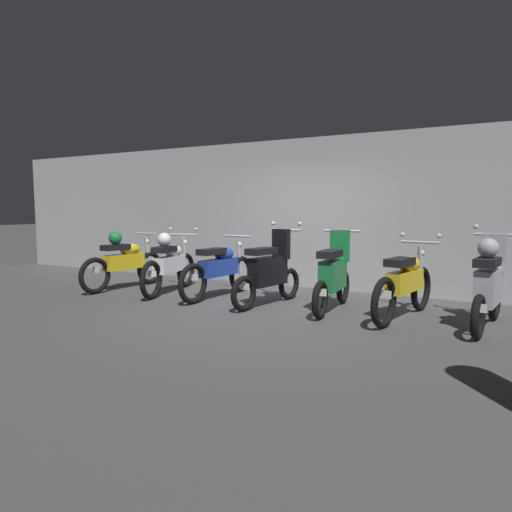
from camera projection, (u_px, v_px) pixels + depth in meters
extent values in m
plane|color=#424244|center=(259.00, 309.00, 6.80)|extent=(80.00, 80.00, 0.00)
cube|color=#9EA0A3|center=(314.00, 214.00, 8.60)|extent=(16.00, 0.30, 2.81)
torus|color=black|center=(150.00, 268.00, 9.03)|extent=(0.15, 0.66, 0.65)
torus|color=black|center=(95.00, 276.00, 7.95)|extent=(0.15, 0.66, 0.65)
cube|color=gold|center=(124.00, 262.00, 8.47)|extent=(0.29, 0.85, 0.28)
ellipsoid|color=gold|center=(130.00, 249.00, 8.58)|extent=(0.30, 0.46, 0.22)
cube|color=black|center=(116.00, 247.00, 8.29)|extent=(0.28, 0.54, 0.10)
cylinder|color=#B7BABF|center=(145.00, 234.00, 8.87)|extent=(0.56, 0.08, 0.04)
cylinder|color=#B7BABF|center=(148.00, 252.00, 8.95)|extent=(0.07, 0.16, 0.65)
sphere|color=silver|center=(147.00, 241.00, 8.93)|extent=(0.12, 0.12, 0.12)
cube|color=white|center=(96.00, 270.00, 7.96)|extent=(0.16, 0.03, 0.10)
sphere|color=#197238|center=(115.00, 238.00, 8.27)|extent=(0.24, 0.24, 0.24)
torus|color=black|center=(186.00, 270.00, 8.71)|extent=(0.22, 0.65, 0.65)
torus|color=black|center=(151.00, 280.00, 7.47)|extent=(0.22, 0.65, 0.65)
cube|color=silver|center=(170.00, 264.00, 8.07)|extent=(0.38, 0.86, 0.28)
ellipsoid|color=silver|center=(174.00, 251.00, 8.20)|extent=(0.34, 0.48, 0.22)
cube|color=black|center=(164.00, 249.00, 7.87)|extent=(0.34, 0.56, 0.10)
cylinder|color=#B7BABF|center=(183.00, 234.00, 8.54)|extent=(0.56, 0.15, 0.04)
sphere|color=#B7BABF|center=(170.00, 229.00, 8.60)|extent=(0.07, 0.07, 0.07)
sphere|color=#B7BABF|center=(195.00, 229.00, 8.45)|extent=(0.07, 0.07, 0.07)
cylinder|color=#B7BABF|center=(184.00, 254.00, 8.62)|extent=(0.09, 0.17, 0.65)
sphere|color=silver|center=(184.00, 242.00, 8.60)|extent=(0.12, 0.12, 0.12)
cube|color=white|center=(152.00, 274.00, 7.49)|extent=(0.16, 0.04, 0.10)
sphere|color=silver|center=(164.00, 240.00, 7.85)|extent=(0.24, 0.24, 0.24)
torus|color=black|center=(241.00, 274.00, 8.18)|extent=(0.15, 0.66, 0.65)
torus|color=black|center=(193.00, 284.00, 7.10)|extent=(0.15, 0.66, 0.65)
cube|color=#1E389E|center=(218.00, 267.00, 7.62)|extent=(0.29, 0.85, 0.28)
ellipsoid|color=#1E389E|center=(224.00, 254.00, 7.73)|extent=(0.30, 0.46, 0.22)
cube|color=black|center=(211.00, 252.00, 7.44)|extent=(0.28, 0.54, 0.10)
cylinder|color=#B7BABF|center=(237.00, 236.00, 8.02)|extent=(0.56, 0.08, 0.04)
cylinder|color=#B7BABF|center=(239.00, 257.00, 8.10)|extent=(0.07, 0.16, 0.65)
sphere|color=silver|center=(239.00, 244.00, 8.08)|extent=(0.12, 0.12, 0.12)
cube|color=white|center=(194.00, 277.00, 7.11)|extent=(0.16, 0.03, 0.10)
torus|color=black|center=(289.00, 284.00, 7.47)|extent=(0.18, 0.54, 0.53)
torus|color=black|center=(244.00, 294.00, 6.58)|extent=(0.18, 0.54, 0.53)
cube|color=black|center=(268.00, 271.00, 7.00)|extent=(0.35, 0.76, 0.44)
cube|color=black|center=(281.00, 244.00, 7.23)|extent=(0.30, 0.17, 0.48)
cube|color=black|center=(261.00, 251.00, 6.84)|extent=(0.33, 0.55, 0.10)
cylinder|color=#B7BABF|center=(286.00, 230.00, 7.31)|extent=(0.56, 0.14, 0.04)
sphere|color=#B7BABF|center=(273.00, 223.00, 7.46)|extent=(0.07, 0.07, 0.07)
sphere|color=#B7BABF|center=(300.00, 224.00, 7.14)|extent=(0.07, 0.07, 0.07)
cylinder|color=#B7BABF|center=(288.00, 259.00, 7.39)|extent=(0.08, 0.16, 0.85)
sphere|color=silver|center=(288.00, 239.00, 7.36)|extent=(0.12, 0.12, 0.12)
cube|color=white|center=(245.00, 287.00, 6.59)|extent=(0.16, 0.04, 0.10)
torus|color=black|center=(343.00, 287.00, 7.15)|extent=(0.11, 0.53, 0.53)
torus|color=black|center=(320.00, 300.00, 6.12)|extent=(0.11, 0.53, 0.53)
cube|color=#197238|center=(333.00, 275.00, 6.61)|extent=(0.25, 0.74, 0.44)
cube|color=#197238|center=(340.00, 246.00, 6.88)|extent=(0.28, 0.13, 0.48)
cube|color=black|center=(330.00, 254.00, 6.43)|extent=(0.26, 0.53, 0.10)
cylinder|color=#B7BABF|center=(342.00, 231.00, 6.98)|extent=(0.56, 0.06, 0.04)
cylinder|color=#B7BABF|center=(343.00, 261.00, 7.06)|extent=(0.06, 0.15, 0.85)
sphere|color=silver|center=(343.00, 240.00, 7.03)|extent=(0.12, 0.12, 0.12)
cube|color=white|center=(321.00, 292.00, 6.13)|extent=(0.16, 0.02, 0.10)
torus|color=black|center=(421.00, 289.00, 6.64)|extent=(0.21, 0.66, 0.65)
torus|color=black|center=(384.00, 303.00, 5.64)|extent=(0.21, 0.66, 0.65)
cube|color=gold|center=(404.00, 281.00, 6.12)|extent=(0.37, 0.86, 0.28)
ellipsoid|color=gold|center=(409.00, 264.00, 6.22)|extent=(0.34, 0.48, 0.22)
cube|color=black|center=(400.00, 262.00, 5.96)|extent=(0.33, 0.56, 0.10)
cylinder|color=#B7BABF|center=(420.00, 242.00, 6.49)|extent=(0.56, 0.14, 0.04)
sphere|color=#B7BABF|center=(403.00, 235.00, 6.65)|extent=(0.07, 0.07, 0.07)
sphere|color=#B7BABF|center=(439.00, 236.00, 6.32)|extent=(0.07, 0.07, 0.07)
cylinder|color=#B7BABF|center=(420.00, 267.00, 6.57)|extent=(0.09, 0.17, 0.65)
sphere|color=silver|center=(421.00, 252.00, 6.55)|extent=(0.12, 0.12, 0.12)
cube|color=white|center=(385.00, 294.00, 5.65)|extent=(0.16, 0.04, 0.10)
torus|color=black|center=(495.00, 301.00, 6.07)|extent=(0.16, 0.54, 0.53)
torus|color=black|center=(478.00, 317.00, 5.14)|extent=(0.16, 0.54, 0.53)
cube|color=#9EA0A8|center=(488.00, 287.00, 5.58)|extent=(0.31, 0.76, 0.44)
cube|color=#9EA0A8|center=(495.00, 252.00, 5.81)|extent=(0.29, 0.16, 0.48)
cube|color=black|center=(487.00, 262.00, 5.42)|extent=(0.31, 0.55, 0.10)
cylinder|color=#B7BABF|center=(497.00, 235.00, 5.90)|extent=(0.56, 0.11, 0.04)
sphere|color=#B7BABF|center=(476.00, 227.00, 6.04)|extent=(0.07, 0.07, 0.07)
cylinder|color=#B7BABF|center=(496.00, 270.00, 5.99)|extent=(0.07, 0.15, 0.85)
sphere|color=silver|center=(497.00, 246.00, 5.96)|extent=(0.12, 0.12, 0.12)
cube|color=white|center=(479.00, 308.00, 5.15)|extent=(0.16, 0.03, 0.10)
sphere|color=#9EA0A8|center=(488.00, 248.00, 5.40)|extent=(0.24, 0.24, 0.24)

